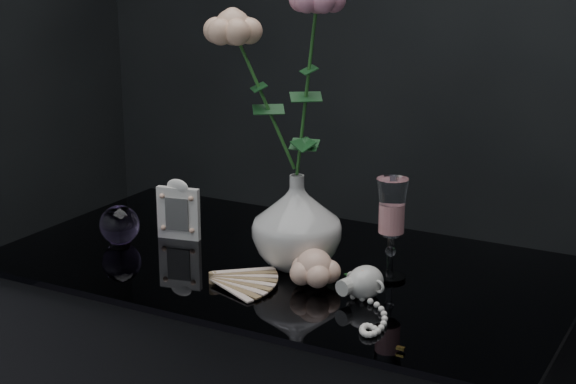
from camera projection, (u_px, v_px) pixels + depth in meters
The scene contains 8 objects.
vase at pixel (297, 221), 1.59m from camera, with size 0.16×0.16×0.17m, color silver.
wine_glass at pixel (391, 230), 1.52m from camera, with size 0.06×0.06×0.18m, color white, non-canonical shape.
picture_frame at pixel (178, 209), 1.74m from camera, with size 0.09×0.07×0.12m, color white, non-canonical shape.
paperweight at pixel (120, 225), 1.72m from camera, with size 0.08×0.08×0.08m, color #A67FCF, non-canonical shape.
paper_fan at pixel (213, 277), 1.53m from camera, with size 0.23×0.18×0.02m, color #F2EBC2, non-canonical shape.
loose_rose at pixel (314, 268), 1.51m from camera, with size 0.15×0.19×0.07m, color beige, non-canonical shape.
pearl_jar at pixel (365, 281), 1.46m from camera, with size 0.19×0.20×0.06m, color silver, non-canonical shape.
roses at pixel (280, 74), 1.53m from camera, with size 0.22×0.13×0.39m.
Camera 1 is at (0.74, -1.30, 1.33)m, focal length 55.00 mm.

